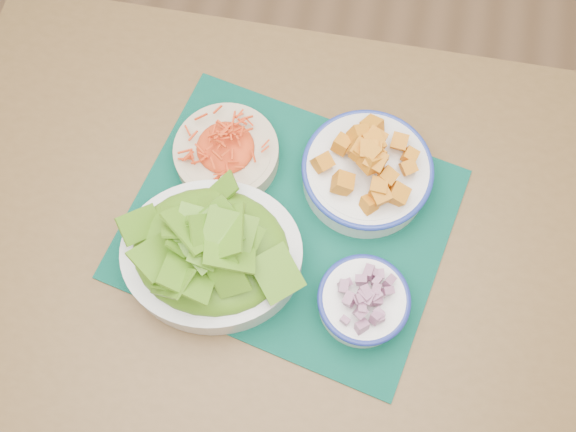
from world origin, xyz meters
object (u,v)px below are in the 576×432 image
(onion_bowl, at_px, (364,300))
(squash_bowl, at_px, (368,168))
(placemat, at_px, (288,223))
(carrot_bowl, at_px, (226,151))
(lettuce_bowl, at_px, (211,250))
(table, at_px, (287,255))

(onion_bowl, bearing_deg, squash_bowl, 97.65)
(placemat, distance_m, squash_bowl, 0.16)
(carrot_bowl, height_order, lettuce_bowl, lettuce_bowl)
(table, xyz_separation_m, onion_bowl, (0.13, -0.09, 0.14))
(table, height_order, lettuce_bowl, lettuce_bowl)
(carrot_bowl, relative_size, lettuce_bowl, 0.68)
(squash_bowl, height_order, lettuce_bowl, lettuce_bowl)
(placemat, relative_size, onion_bowl, 3.07)
(table, distance_m, placemat, 0.10)
(table, height_order, onion_bowl, onion_bowl)
(lettuce_bowl, distance_m, onion_bowl, 0.24)
(squash_bowl, height_order, onion_bowl, squash_bowl)
(carrot_bowl, bearing_deg, squash_bowl, 1.75)
(placemat, relative_size, lettuce_bowl, 1.60)
(placemat, xyz_separation_m, lettuce_bowl, (-0.10, -0.09, 0.06))
(carrot_bowl, distance_m, lettuce_bowl, 0.18)
(table, height_order, carrot_bowl, carrot_bowl)
(carrot_bowl, xyz_separation_m, lettuce_bowl, (0.02, -0.18, 0.03))
(carrot_bowl, height_order, onion_bowl, onion_bowl)
(squash_bowl, bearing_deg, lettuce_bowl, -138.38)
(table, height_order, squash_bowl, squash_bowl)
(onion_bowl, bearing_deg, carrot_bowl, 142.06)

